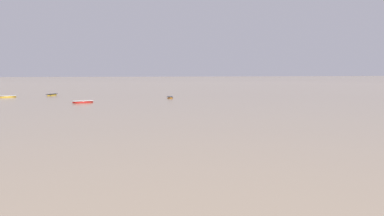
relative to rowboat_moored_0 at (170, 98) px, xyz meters
The scene contains 4 objects.
rowboat_moored_0 is the anchor object (origin of this frame).
rowboat_moored_1 30.12m from the rowboat_moored_0, 152.62° to the left, with size 2.51×3.82×0.57m.
rowboat_moored_2 19.44m from the rowboat_moored_0, 154.16° to the right, with size 4.07×2.39×0.61m.
rowboat_moored_3 36.55m from the rowboat_moored_0, 165.53° to the left, with size 4.00×2.50×0.60m.
Camera 1 is at (-7.28, -2.25, 5.82)m, focal length 33.51 mm.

